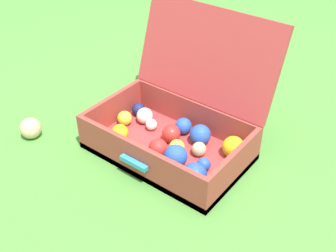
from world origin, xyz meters
TOP-DOWN VIEW (x-y plane):
  - ground_plane at (0.00, 0.00)m, footprint 16.00×16.00m
  - open_suitcase at (0.03, 0.00)m, footprint 0.56×0.49m
  - stray_ball_on_grass at (-0.45, -0.29)m, footprint 0.08×0.08m

SIDE VIEW (x-z plane):
  - ground_plane at x=0.00m, z-range 0.00..0.00m
  - stray_ball_on_grass at x=-0.45m, z-range 0.00..0.08m
  - open_suitcase at x=0.03m, z-range -0.13..0.34m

